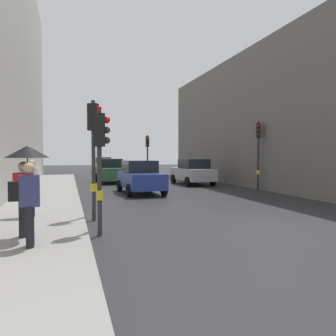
{
  "coord_description": "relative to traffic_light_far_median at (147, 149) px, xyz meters",
  "views": [
    {
      "loc": [
        -5.66,
        -8.71,
        2.1
      ],
      "look_at": [
        -0.91,
        7.97,
        1.42
      ],
      "focal_mm": 37.41,
      "sensor_mm": 36.0,
      "label": 1
    }
  ],
  "objects": [
    {
      "name": "ground_plane",
      "position": [
        -0.42,
        -18.62,
        -2.5
      ],
      "size": [
        120.0,
        120.0,
        0.0
      ],
      "primitive_type": "plane",
      "color": "#28282B"
    },
    {
      "name": "traffic_light_near_right",
      "position": [
        -5.3,
        -16.11,
        0.11
      ],
      "size": [
        0.45,
        0.35,
        3.78
      ],
      "color": "#2D2D2D",
      "rests_on": "ground"
    },
    {
      "name": "car_green_estate",
      "position": [
        -3.12,
        -1.39,
        -1.62
      ],
      "size": [
        2.06,
        4.22,
        1.76
      ],
      "color": "#2D6038",
      "rests_on": "ground"
    },
    {
      "name": "car_blue_van",
      "position": [
        -2.38,
        -8.93,
        -1.62
      ],
      "size": [
        2.12,
        4.25,
        1.76
      ],
      "color": "navy",
      "rests_on": "ground"
    },
    {
      "name": "pedestrian_with_grey_backpack",
      "position": [
        -6.92,
        -19.55,
        -1.34
      ],
      "size": [
        0.61,
        0.36,
        1.77
      ],
      "color": "black",
      "rests_on": "sidewalk_kerb"
    },
    {
      "name": "traffic_light_mid_street",
      "position": [
        4.47,
        -9.33,
        0.24
      ],
      "size": [
        0.35,
        0.45,
        3.98
      ],
      "color": "#2D2D2D",
      "rests_on": "ground"
    },
    {
      "name": "car_silver_hatchback",
      "position": [
        2.19,
        -4.53,
        -1.62
      ],
      "size": [
        2.21,
        4.3,
        1.76
      ],
      "color": "#BCBCC1",
      "rests_on": "ground"
    },
    {
      "name": "sidewalk_kerb",
      "position": [
        -7.07,
        -12.62,
        -2.42
      ],
      "size": [
        2.89,
        40.0,
        0.16
      ],
      "primitive_type": "cube",
      "color": "gray",
      "rests_on": "ground"
    },
    {
      "name": "pedestrian_with_black_backpack",
      "position": [
        -7.24,
        -15.7,
        -1.34
      ],
      "size": [
        0.61,
        0.36,
        1.77
      ],
      "color": "black",
      "rests_on": "sidewalk_kerb"
    },
    {
      "name": "car_yellow_taxi",
      "position": [
        -2.47,
        11.19,
        -1.62
      ],
      "size": [
        2.08,
        4.23,
        1.76
      ],
      "color": "yellow",
      "rests_on": "ground"
    },
    {
      "name": "traffic_light_near_left",
      "position": [
        -5.3,
        -18.27,
        -0.27
      ],
      "size": [
        0.44,
        0.26,
        3.24
      ],
      "color": "#2D2D2D",
      "rests_on": "ground"
    },
    {
      "name": "pedestrian_with_umbrella",
      "position": [
        -7.04,
        -18.56,
        -0.66
      ],
      "size": [
        1.0,
        1.0,
        2.14
      ],
      "color": "black",
      "rests_on": "sidewalk_kerb"
    },
    {
      "name": "building_facade_right",
      "position": [
        10.78,
        -5.65,
        1.89
      ],
      "size": [
        12.0,
        25.15,
        8.77
      ],
      "primitive_type": "cube",
      "color": "slate",
      "rests_on": "ground"
    },
    {
      "name": "traffic_light_far_median",
      "position": [
        0.0,
        0.0,
        0.0
      ],
      "size": [
        0.25,
        0.43,
        3.62
      ],
      "color": "#2D2D2D",
      "rests_on": "ground"
    }
  ]
}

